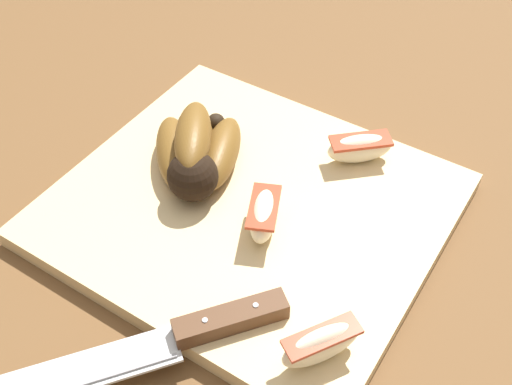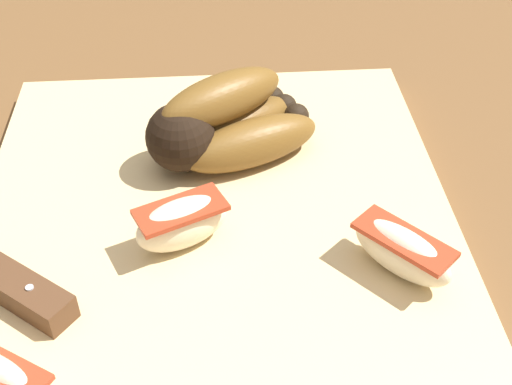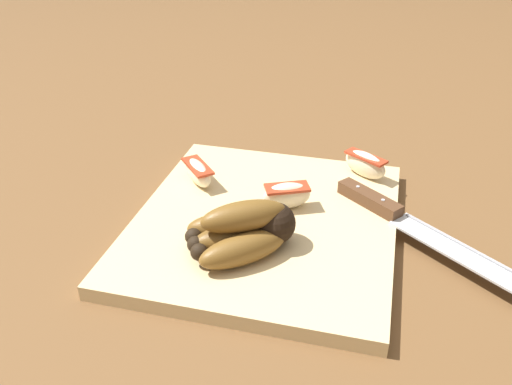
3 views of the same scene
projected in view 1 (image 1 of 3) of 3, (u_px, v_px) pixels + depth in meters
name	position (u px, v px, depth m)	size (l,w,h in m)	color
ground_plane	(241.00, 204.00, 0.68)	(6.00, 6.00, 0.00)	brown
cutting_board	(250.00, 209.00, 0.66)	(0.38, 0.34, 0.02)	#DBBC84
banana_bunch	(196.00, 152.00, 0.66)	(0.13, 0.14, 0.07)	black
chefs_knife	(176.00, 337.00, 0.53)	(0.19, 0.24, 0.02)	silver
apple_wedge_near	(321.00, 344.00, 0.51)	(0.05, 0.07, 0.04)	#F4E5C1
apple_wedge_middle	(264.00, 215.00, 0.61)	(0.05, 0.07, 0.04)	#F4E5C1
apple_wedge_far	(360.00, 148.00, 0.68)	(0.07, 0.07, 0.03)	#F4E5C1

